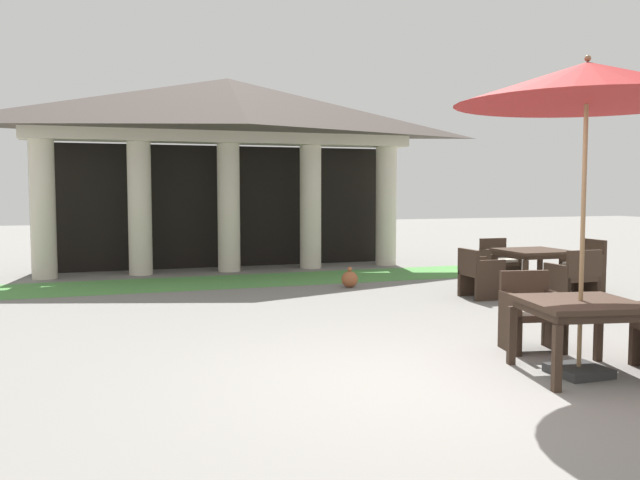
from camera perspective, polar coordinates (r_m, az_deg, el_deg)
ground_plane at (r=6.31m, az=8.81°, el=-11.88°), size 60.00×60.00×0.00m
background_pavilion at (r=14.66m, az=-7.84°, el=9.43°), size 8.52×2.74×4.07m
lawn_strip at (r=13.03m, az=-6.23°, el=-3.42°), size 10.32×1.88×0.01m
patio_table_near_foreground at (r=11.71m, az=17.52°, el=-1.24°), size 1.05×1.05×0.75m
patio_chair_near_foreground_south at (r=10.93m, az=20.56°, el=-3.07°), size 0.62×0.59×0.85m
patio_chair_near_foreground_north at (r=12.57m, az=14.84°, el=-1.95°), size 0.56×0.55×0.86m
patio_chair_near_foreground_west at (r=11.19m, az=13.27°, el=-2.79°), size 0.54×0.61×0.80m
patio_chair_near_foreground_east at (r=12.35m, az=21.34°, el=-2.18°), size 0.53×0.58×0.90m
patio_table_mid_left at (r=6.83m, az=21.08°, el=-5.55°), size 1.18×1.18×0.71m
patio_umbrella_mid_left at (r=6.80m, az=21.56°, el=11.99°), size 2.41×2.41×2.97m
patio_chair_mid_left_north at (r=7.76m, az=17.35°, el=-5.96°), size 0.66×0.59×0.85m
terracotta_urn at (r=12.10m, az=2.51°, el=-3.30°), size 0.30×0.30×0.37m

